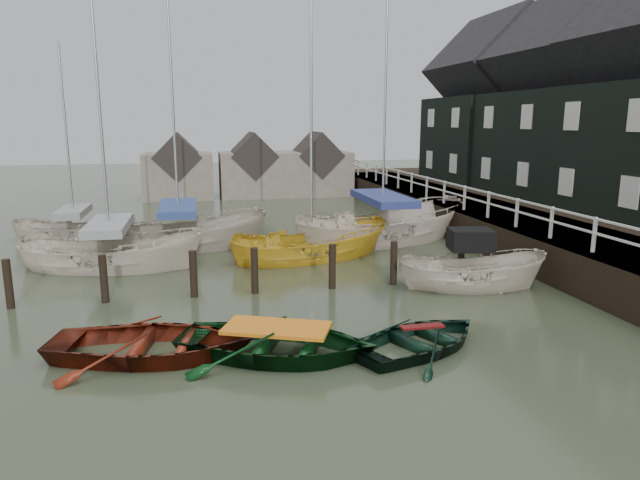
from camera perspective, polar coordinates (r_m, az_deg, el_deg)
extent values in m
plane|color=#2C3421|center=(14.81, -0.64, -8.38)|extent=(120.00, 120.00, 0.00)
cube|color=black|center=(26.87, 15.17, 3.46)|extent=(3.00, 32.00, 0.20)
cube|color=silver|center=(26.09, 12.35, 5.69)|extent=(0.06, 32.00, 0.06)
cube|color=silver|center=(26.13, 12.31, 4.82)|extent=(0.06, 32.00, 0.06)
cube|color=black|center=(29.99, 24.42, 0.94)|extent=(14.00, 38.00, 1.50)
cube|color=black|center=(31.19, 22.87, 8.86)|extent=(6.00, 7.00, 5.00)
cube|color=black|center=(31.33, 23.51, 16.63)|extent=(6.11, 7.14, 6.11)
cube|color=black|center=(37.16, 16.66, 9.61)|extent=(6.40, 7.00, 5.00)
cube|color=black|center=(37.27, 17.06, 16.15)|extent=(6.52, 7.14, 6.52)
cylinder|color=black|center=(18.02, -28.65, -4.49)|extent=(0.22, 0.22, 1.80)
cylinder|color=black|center=(17.46, -20.76, -4.28)|extent=(0.22, 0.22, 1.80)
cylinder|color=black|center=(17.25, -12.51, -3.98)|extent=(0.22, 0.22, 1.80)
cylinder|color=black|center=(17.32, -6.54, -3.70)|extent=(0.22, 0.22, 1.80)
cylinder|color=black|center=(17.69, 1.23, -3.29)|extent=(0.22, 0.22, 1.80)
cylinder|color=black|center=(18.25, 7.36, -2.92)|extent=(0.22, 0.22, 1.80)
cylinder|color=black|center=(19.12, 13.88, -2.49)|extent=(0.22, 0.22, 1.80)
cube|color=#665B51|center=(39.80, -13.96, 6.26)|extent=(4.50, 4.00, 3.00)
cube|color=#282321|center=(39.70, -14.05, 8.13)|extent=(3.18, 4.08, 3.18)
cube|color=#665B51|center=(39.96, -6.73, 6.55)|extent=(4.50, 4.00, 3.00)
cube|color=#282321|center=(39.86, -6.78, 8.41)|extent=(3.18, 4.08, 3.18)
cube|color=#665B51|center=(40.63, -0.36, 6.71)|extent=(4.50, 4.00, 3.00)
cube|color=#282321|center=(40.54, -0.37, 8.54)|extent=(3.18, 4.08, 3.18)
imported|color=#5F1B0D|center=(13.38, -16.37, -11.14)|extent=(4.99, 3.99, 0.92)
imported|color=black|center=(12.92, -4.29, -11.51)|extent=(5.29, 4.62, 0.91)
imported|color=black|center=(13.47, 10.09, -10.68)|extent=(4.35, 3.87, 0.74)
imported|color=beige|center=(18.40, 14.87, -4.72)|extent=(4.81, 2.53, 1.77)
cube|color=black|center=(18.21, 14.83, 0.03)|extent=(1.46, 1.22, 0.65)
imported|color=beige|center=(21.60, -20.10, -2.61)|extent=(6.98, 3.88, 2.55)
cylinder|color=#B2B2B7|center=(21.00, -21.28, 13.52)|extent=(0.10, 0.10, 9.24)
cube|color=gray|center=(21.29, -20.38, 1.36)|extent=(3.83, 2.09, 0.30)
imported|color=#BEB1A2|center=(24.06, -13.81, -0.80)|extent=(7.34, 3.05, 2.79)
cylinder|color=#B2B2B7|center=(23.54, -14.58, 14.36)|extent=(0.10, 0.10, 9.55)
cube|color=navy|center=(23.76, -14.00, 3.10)|extent=(4.04, 1.63, 0.30)
imported|color=gold|center=(21.75, -0.84, -1.78)|extent=(6.83, 3.85, 2.49)
cylinder|color=#B2B2B7|center=(21.15, -0.89, 13.81)|extent=(0.10, 0.10, 8.96)
imported|color=beige|center=(24.85, 6.21, -0.13)|extent=(8.79, 5.05, 3.20)
cylinder|color=#B2B2B7|center=(24.38, 6.59, 15.97)|extent=(0.10, 0.10, 10.30)
cube|color=navy|center=(24.53, 6.31, 4.17)|extent=(4.82, 2.72, 0.30)
imported|color=beige|center=(27.04, -23.23, -0.05)|extent=(5.78, 3.28, 2.11)
cylinder|color=#B2B2B7|center=(26.55, -24.07, 9.97)|extent=(0.10, 0.10, 7.13)
cube|color=gray|center=(26.83, -23.45, 2.62)|extent=(3.17, 1.77, 0.30)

